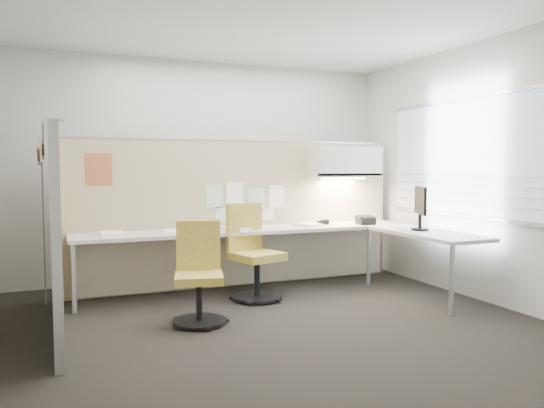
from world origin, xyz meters
name	(u,v)px	position (x,y,z in m)	size (l,w,h in m)	color
floor	(237,327)	(0.00, 0.00, -0.01)	(5.50, 4.50, 0.01)	black
ceiling	(236,11)	(0.00, 0.00, 2.80)	(5.50, 4.50, 0.01)	white
wall_back	(181,170)	(0.00, 2.25, 1.40)	(5.50, 0.02, 2.80)	beige
wall_front	(380,176)	(0.00, -2.25, 1.40)	(5.50, 0.02, 2.80)	beige
wall_right	(477,171)	(2.75, 0.00, 1.40)	(0.02, 4.50, 2.80)	beige
window_pane	(475,157)	(2.73, 0.00, 1.55)	(0.01, 2.80, 1.30)	#96A5AF
partition_back	(238,214)	(0.55, 1.60, 0.88)	(4.10, 0.06, 1.75)	tan
partition_left	(56,232)	(-1.50, 0.50, 0.88)	(0.06, 2.20, 1.75)	tan
desk	(282,240)	(0.93, 1.13, 0.60)	(4.00, 2.07, 0.73)	beige
overhead_bin	(344,162)	(1.90, 1.39, 1.51)	(0.90, 0.36, 0.38)	beige
task_light_strip	(344,178)	(1.90, 1.39, 1.30)	(0.60, 0.06, 0.02)	#FFEABF
pinned_papers	(245,201)	(0.63, 1.57, 1.03)	(1.01, 0.00, 0.47)	#8CBF8C
poster	(99,169)	(-1.05, 1.57, 1.42)	(0.28, 0.00, 0.35)	orange
chair_left	(199,276)	(-0.29, 0.26, 0.43)	(0.52, 0.54, 0.93)	black
chair_right	(253,255)	(0.49, 0.91, 0.48)	(0.60, 0.62, 1.03)	black
monitor	(420,205)	(2.30, 0.37, 1.01)	(0.22, 0.43, 0.49)	black
phone	(365,220)	(2.08, 1.16, 0.78)	(0.23, 0.21, 0.12)	black
stapler	(323,223)	(1.57, 1.31, 0.76)	(0.14, 0.04, 0.05)	black
tape_dispenser	(325,222)	(1.60, 1.33, 0.76)	(0.10, 0.06, 0.06)	black
coat_hook	(42,170)	(-1.58, -0.39, 1.42)	(0.18, 0.43, 1.31)	silver
paper_stack_0	(112,233)	(-0.96, 1.28, 0.75)	(0.23, 0.30, 0.03)	white
paper_stack_1	(174,231)	(-0.30, 1.30, 0.74)	(0.23, 0.30, 0.02)	white
paper_stack_2	(235,229)	(0.37, 1.16, 0.75)	(0.23, 0.30, 0.04)	white
paper_stack_3	(262,227)	(0.76, 1.31, 0.74)	(0.23, 0.30, 0.01)	white
paper_stack_4	(308,225)	(1.35, 1.28, 0.74)	(0.23, 0.30, 0.03)	white
paper_stack_5	(407,226)	(2.38, 0.72, 0.74)	(0.23, 0.30, 0.02)	white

